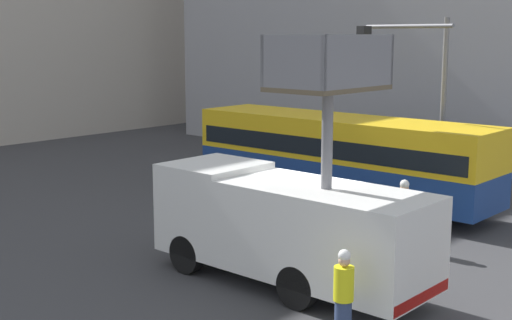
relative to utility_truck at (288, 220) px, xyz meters
The scene contains 6 objects.
ground_plane 2.04m from the utility_truck, ahead, with size 120.00×120.00×0.00m, color #38383A.
utility_truck is the anchor object (origin of this frame).
city_bus 8.30m from the utility_truck, 27.02° to the left, with size 2.54×10.73×2.93m.
traffic_light_pole 8.95m from the utility_truck, 10.66° to the left, with size 3.82×3.56×6.20m.
road_worker_near_truck 3.25m from the utility_truck, 121.95° to the right, with size 0.38×0.38×1.80m.
road_worker_directing 4.26m from the utility_truck, ahead, with size 0.38×0.38×1.89m.
Camera 1 is at (-13.43, -9.80, 5.69)m, focal length 50.00 mm.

